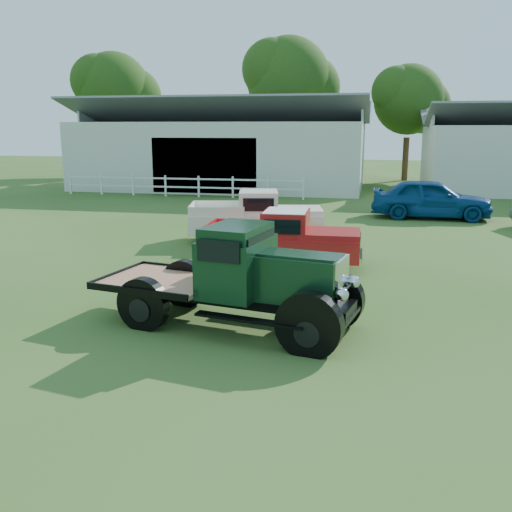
% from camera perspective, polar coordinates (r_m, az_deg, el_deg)
% --- Properties ---
extents(ground, '(120.00, 120.00, 0.00)m').
position_cam_1_polar(ground, '(12.19, -2.07, -6.01)').
color(ground, '#244914').
extents(shed_left, '(18.80, 10.20, 5.60)m').
position_cam_1_polar(shed_left, '(38.48, -3.13, 11.12)').
color(shed_left, beige).
rests_on(shed_left, ground).
extents(fence_rail, '(14.20, 0.16, 1.20)m').
position_cam_1_polar(fence_rail, '(33.17, -7.41, 6.95)').
color(fence_rail, white).
rests_on(fence_rail, ground).
extents(tree_a, '(6.30, 6.30, 10.50)m').
position_cam_1_polar(tree_a, '(48.85, -13.95, 14.00)').
color(tree_a, '#1F3811').
rests_on(tree_a, ground).
extents(tree_b, '(6.90, 6.90, 11.50)m').
position_cam_1_polar(tree_b, '(45.74, 3.23, 15.08)').
color(tree_b, '#1F3811').
rests_on(tree_b, ground).
extents(tree_c, '(5.40, 5.40, 9.00)m').
position_cam_1_polar(tree_c, '(44.27, 14.93, 13.14)').
color(tree_c, '#1F3811').
rests_on(tree_c, ground).
extents(vintage_flatbed, '(5.54, 3.04, 2.07)m').
position_cam_1_polar(vintage_flatbed, '(11.30, -2.38, -2.04)').
color(vintage_flatbed, black).
rests_on(vintage_flatbed, ground).
extents(red_pickup, '(4.56, 1.85, 1.65)m').
position_cam_1_polar(red_pickup, '(16.24, 2.68, 1.77)').
color(red_pickup, red).
rests_on(red_pickup, ground).
extents(white_pickup, '(5.00, 2.72, 1.74)m').
position_cam_1_polar(white_pickup, '(19.82, -0.01, 3.93)').
color(white_pickup, silver).
rests_on(white_pickup, ground).
extents(misc_car_blue, '(5.16, 2.23, 1.73)m').
position_cam_1_polar(misc_car_blue, '(26.12, 17.13, 5.51)').
color(misc_car_blue, navy).
rests_on(misc_car_blue, ground).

